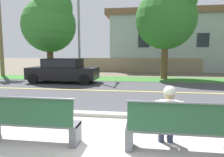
{
  "coord_description": "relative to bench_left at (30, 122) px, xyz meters",
  "views": [
    {
      "loc": [
        0.76,
        -3.41,
        1.84
      ],
      "look_at": [
        -0.23,
        3.4,
        1.0
      ],
      "focal_mm": 32.87,
      "sensor_mm": 36.0,
      "label": 1
    }
  ],
  "objects": [
    {
      "name": "sidewalk_pavement",
      "position": [
        1.47,
        0.07,
        -0.46
      ],
      "size": [
        44.0,
        3.6,
        0.01
      ],
      "primitive_type": "cube",
      "color": "#B7B2A8",
      "rests_on": "ground_plane"
    },
    {
      "name": "shade_tree_far_left",
      "position": [
        -4.35,
        10.58,
        3.69
      ],
      "size": [
        3.88,
        3.88,
        6.4
      ],
      "color": "brown",
      "rests_on": "ground_plane"
    },
    {
      "name": "streetlamp",
      "position": [
        -2.24,
        10.86,
        3.59
      ],
      "size": [
        0.24,
        2.1,
        7.1
      ],
      "color": "gray",
      "rests_on": "ground_plane"
    },
    {
      "name": "shade_tree_left",
      "position": [
        3.99,
        11.46,
        4.11
      ],
      "size": [
        4.27,
        4.27,
        7.04
      ],
      "color": "brown",
      "rests_on": "ground_plane"
    },
    {
      "name": "house_across_street",
      "position": [
        5.15,
        20.1,
        2.7
      ],
      "size": [
        13.27,
        6.91,
        6.25
      ],
      "color": "#A3ADB2",
      "rests_on": "ground_plane"
    },
    {
      "name": "far_verge_grass",
      "position": [
        1.47,
        11.06,
        -0.46
      ],
      "size": [
        48.0,
        2.8,
        0.02
      ],
      "primitive_type": "cube",
      "color": "#38702D",
      "rests_on": "ground_plane"
    },
    {
      "name": "curb_edge",
      "position": [
        1.47,
        2.02,
        -0.41
      ],
      "size": [
        44.0,
        0.3,
        0.11
      ],
      "primitive_type": "cube",
      "color": "#ADA89E",
      "rests_on": "ground_plane"
    },
    {
      "name": "ground_plane",
      "position": [
        1.47,
        7.67,
        -0.46
      ],
      "size": [
        140.0,
        140.0,
        0.0
      ],
      "primitive_type": "plane",
      "color": "#665B4C"
    },
    {
      "name": "bench_left",
      "position": [
        0.0,
        0.0,
        0.0
      ],
      "size": [
        2.01,
        0.48,
        1.01
      ],
      "color": "slate",
      "rests_on": "ground_plane"
    },
    {
      "name": "car_black_near",
      "position": [
        -2.67,
        8.57,
        0.39
      ],
      "size": [
        4.3,
        1.86,
        1.54
      ],
      "color": "black",
      "rests_on": "ground_plane"
    },
    {
      "name": "bench_right",
      "position": [
        2.95,
        0.0,
        0.0
      ],
      "size": [
        2.01,
        0.48,
        1.01
      ],
      "color": "slate",
      "rests_on": "ground_plane"
    },
    {
      "name": "street_asphalt",
      "position": [
        1.47,
        6.17,
        -0.46
      ],
      "size": [
        52.0,
        8.0,
        0.01
      ],
      "primitive_type": "cube",
      "color": "#424247",
      "rests_on": "ground_plane"
    },
    {
      "name": "seated_person_white",
      "position": [
        2.75,
        0.17,
        0.21
      ],
      "size": [
        0.52,
        0.68,
        1.25
      ],
      "color": "#333D56",
      "rests_on": "ground_plane"
    },
    {
      "name": "garden_wall",
      "position": [
        1.48,
        16.91,
        0.24
      ],
      "size": [
        13.0,
        0.36,
        1.4
      ],
      "primitive_type": "cube",
      "color": "gray",
      "rests_on": "ground_plane"
    },
    {
      "name": "road_centre_line",
      "position": [
        1.47,
        6.17,
        -0.45
      ],
      "size": [
        48.0,
        0.14,
        0.01
      ],
      "primitive_type": "cube",
      "color": "#E0CC4C",
      "rests_on": "ground_plane"
    }
  ]
}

